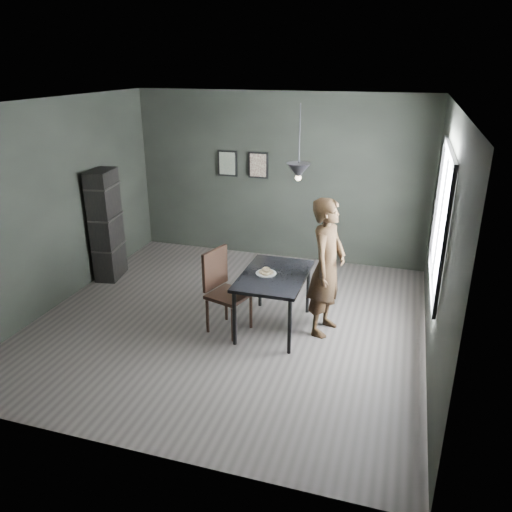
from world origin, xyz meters
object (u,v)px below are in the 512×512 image
(cafe_table, at_px, (274,280))
(white_plate, at_px, (266,274))
(pendant_lamp, at_px, (298,171))
(woman, at_px, (327,267))
(shelf_unit, at_px, (106,225))
(wood_chair, at_px, (223,285))

(cafe_table, xyz_separation_m, white_plate, (-0.10, -0.02, 0.08))
(white_plate, bearing_deg, pendant_lamp, 19.71)
(woman, height_order, shelf_unit, woman)
(woman, bearing_deg, white_plate, 113.20)
(cafe_table, bearing_deg, wood_chair, -161.67)
(cafe_table, height_order, woman, woman)
(woman, xyz_separation_m, pendant_lamp, (-0.39, -0.02, 1.18))
(cafe_table, relative_size, white_plate, 5.22)
(cafe_table, height_order, pendant_lamp, pendant_lamp)
(shelf_unit, xyz_separation_m, pendant_lamp, (3.17, -0.73, 1.19))
(pendant_lamp, bearing_deg, wood_chair, -160.64)
(woman, bearing_deg, pendant_lamp, 105.09)
(cafe_table, xyz_separation_m, woman, (0.64, 0.12, 0.20))
(white_plate, bearing_deg, woman, 11.08)
(woman, bearing_deg, cafe_table, 112.77)
(white_plate, bearing_deg, cafe_table, 13.98)
(wood_chair, xyz_separation_m, pendant_lamp, (0.86, 0.30, 1.44))
(woman, relative_size, wood_chair, 1.64)
(white_plate, distance_m, woman, 0.76)
(white_plate, bearing_deg, shelf_unit, 163.14)
(cafe_table, relative_size, woman, 0.69)
(pendant_lamp, bearing_deg, cafe_table, -158.20)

